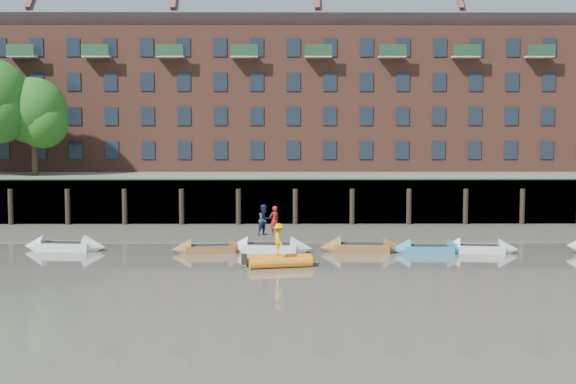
{
  "coord_description": "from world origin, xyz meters",
  "views": [
    {
      "loc": [
        -2.86,
        -34.26,
        7.07
      ],
      "look_at": [
        -2.58,
        12.0,
        3.2
      ],
      "focal_mm": 50.0,
      "sensor_mm": 36.0,
      "label": 1
    }
  ],
  "objects_px": {
    "rowboat_0": "(65,246)",
    "person_rower_a": "(274,221)",
    "rowboat_5": "(429,249)",
    "person_rib_crew": "(279,239)",
    "rib_tender": "(281,261)",
    "person_rower_b": "(264,220)",
    "rowboat_6": "(479,249)",
    "rowboat_3": "(270,248)",
    "rowboat_4": "(362,248)",
    "rowboat_2": "(210,249)"
  },
  "relations": [
    {
      "from": "rowboat_0",
      "to": "rowboat_3",
      "type": "bearing_deg",
      "value": 3.13
    },
    {
      "from": "rowboat_2",
      "to": "person_rib_crew",
      "type": "relative_size",
      "value": 2.74
    },
    {
      "from": "rowboat_2",
      "to": "rowboat_4",
      "type": "relative_size",
      "value": 0.91
    },
    {
      "from": "person_rower_a",
      "to": "person_rower_b",
      "type": "xyz_separation_m",
      "value": [
        -0.56,
        0.04,
        0.04
      ]
    },
    {
      "from": "rowboat_2",
      "to": "rowboat_3",
      "type": "bearing_deg",
      "value": -6.05
    },
    {
      "from": "rowboat_0",
      "to": "person_rower_b",
      "type": "bearing_deg",
      "value": 3.56
    },
    {
      "from": "rowboat_0",
      "to": "person_rower_a",
      "type": "distance_m",
      "value": 11.96
    },
    {
      "from": "rowboat_0",
      "to": "rowboat_3",
      "type": "height_order",
      "value": "rowboat_3"
    },
    {
      "from": "rib_tender",
      "to": "person_rib_crew",
      "type": "bearing_deg",
      "value": -171.15
    },
    {
      "from": "person_rower_a",
      "to": "rib_tender",
      "type": "bearing_deg",
      "value": 59.49
    },
    {
      "from": "rowboat_3",
      "to": "person_rower_a",
      "type": "bearing_deg",
      "value": 17.31
    },
    {
      "from": "rowboat_5",
      "to": "person_rower_a",
      "type": "xyz_separation_m",
      "value": [
        -8.56,
        0.4,
        1.54
      ]
    },
    {
      "from": "rowboat_6",
      "to": "rib_tender",
      "type": "xyz_separation_m",
      "value": [
        -10.98,
        -4.14,
        0.04
      ]
    },
    {
      "from": "rowboat_0",
      "to": "person_rib_crew",
      "type": "relative_size",
      "value": 3.01
    },
    {
      "from": "rowboat_2",
      "to": "person_rib_crew",
      "type": "height_order",
      "value": "person_rib_crew"
    },
    {
      "from": "rowboat_3",
      "to": "person_rower_a",
      "type": "height_order",
      "value": "person_rower_a"
    },
    {
      "from": "rowboat_5",
      "to": "rowboat_6",
      "type": "bearing_deg",
      "value": 4.65
    },
    {
      "from": "rib_tender",
      "to": "rowboat_2",
      "type": "bearing_deg",
      "value": 121.03
    },
    {
      "from": "rowboat_2",
      "to": "rowboat_6",
      "type": "bearing_deg",
      "value": -9.01
    },
    {
      "from": "person_rower_a",
      "to": "person_rib_crew",
      "type": "xyz_separation_m",
      "value": [
        0.28,
        -4.46,
        -0.4
      ]
    },
    {
      "from": "rowboat_0",
      "to": "person_rib_crew",
      "type": "xyz_separation_m",
      "value": [
        12.13,
        -5.05,
        1.12
      ]
    },
    {
      "from": "person_rib_crew",
      "to": "rowboat_6",
      "type": "bearing_deg",
      "value": -80.45
    },
    {
      "from": "person_rower_b",
      "to": "rowboat_5",
      "type": "bearing_deg",
      "value": -44.41
    },
    {
      "from": "rowboat_5",
      "to": "person_rib_crew",
      "type": "distance_m",
      "value": 9.29
    },
    {
      "from": "person_rower_b",
      "to": "rowboat_2",
      "type": "bearing_deg",
      "value": 143.31
    },
    {
      "from": "rowboat_2",
      "to": "person_rib_crew",
      "type": "distance_m",
      "value": 5.85
    },
    {
      "from": "rowboat_5",
      "to": "person_rower_b",
      "type": "height_order",
      "value": "person_rower_b"
    },
    {
      "from": "rowboat_3",
      "to": "rowboat_4",
      "type": "distance_m",
      "value": 5.15
    },
    {
      "from": "rowboat_3",
      "to": "rowboat_2",
      "type": "bearing_deg",
      "value": -172.17
    },
    {
      "from": "rib_tender",
      "to": "person_rib_crew",
      "type": "height_order",
      "value": "person_rib_crew"
    },
    {
      "from": "person_rower_b",
      "to": "person_rib_crew",
      "type": "height_order",
      "value": "person_rower_b"
    },
    {
      "from": "rowboat_2",
      "to": "rowboat_0",
      "type": "bearing_deg",
      "value": 165.62
    },
    {
      "from": "rowboat_2",
      "to": "person_rower_a",
      "type": "xyz_separation_m",
      "value": [
        3.57,
        0.22,
        1.54
      ]
    },
    {
      "from": "person_rower_a",
      "to": "person_rower_b",
      "type": "distance_m",
      "value": 0.56
    },
    {
      "from": "rowboat_6",
      "to": "person_rower_b",
      "type": "relative_size",
      "value": 2.52
    },
    {
      "from": "person_rower_a",
      "to": "person_rib_crew",
      "type": "distance_m",
      "value": 4.49
    },
    {
      "from": "rowboat_4",
      "to": "rowboat_5",
      "type": "xyz_separation_m",
      "value": [
        3.68,
        -0.37,
        -0.03
      ]
    },
    {
      "from": "rowboat_4",
      "to": "rib_tender",
      "type": "bearing_deg",
      "value": -131.75
    },
    {
      "from": "rib_tender",
      "to": "person_rib_crew",
      "type": "distance_m",
      "value": 1.11
    },
    {
      "from": "rowboat_4",
      "to": "person_rower_b",
      "type": "distance_m",
      "value": 5.66
    },
    {
      "from": "rib_tender",
      "to": "person_rib_crew",
      "type": "relative_size",
      "value": 2.23
    },
    {
      "from": "rowboat_0",
      "to": "rib_tender",
      "type": "relative_size",
      "value": 1.35
    },
    {
      "from": "rowboat_6",
      "to": "rib_tender",
      "type": "distance_m",
      "value": 11.73
    },
    {
      "from": "rowboat_0",
      "to": "person_rower_b",
      "type": "distance_m",
      "value": 11.41
    },
    {
      "from": "rowboat_0",
      "to": "rowboat_4",
      "type": "distance_m",
      "value": 16.74
    },
    {
      "from": "rowboat_0",
      "to": "rowboat_3",
      "type": "xyz_separation_m",
      "value": [
        11.59,
        -0.65,
        0.0
      ]
    },
    {
      "from": "rowboat_6",
      "to": "person_rower_b",
      "type": "distance_m",
      "value": 12.05
    },
    {
      "from": "rib_tender",
      "to": "person_rower_a",
      "type": "bearing_deg",
      "value": 82.79
    },
    {
      "from": "rowboat_5",
      "to": "rowboat_6",
      "type": "xyz_separation_m",
      "value": [
        2.82,
        0.13,
        0.0
      ]
    },
    {
      "from": "rowboat_0",
      "to": "rowboat_6",
      "type": "height_order",
      "value": "rowboat_0"
    }
  ]
}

